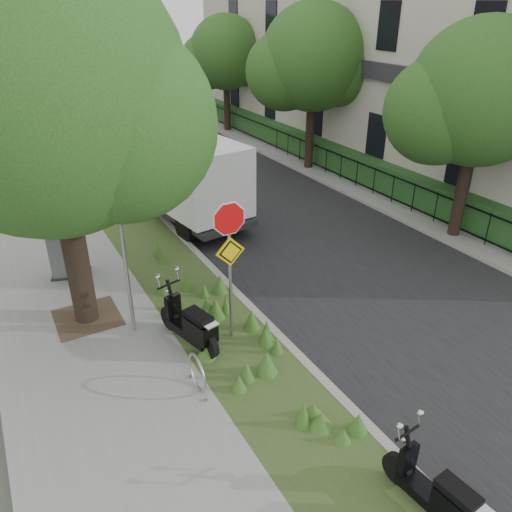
{
  "coord_description": "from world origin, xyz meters",
  "views": [
    {
      "loc": [
        -5.22,
        -7.39,
        6.61
      ],
      "look_at": [
        -0.23,
        1.63,
        1.3
      ],
      "focal_mm": 35.0,
      "sensor_mm": 36.0,
      "label": 1
    }
  ],
  "objects_px": {
    "sign_assembly": "(230,244)",
    "scooter_near": "(194,329)",
    "scooter_far": "(444,502)",
    "utility_cabinet": "(68,254)",
    "box_truck": "(186,175)"
  },
  "relations": [
    {
      "from": "utility_cabinet",
      "to": "box_truck",
      "type": "bearing_deg",
      "value": 27.65
    },
    {
      "from": "scooter_near",
      "to": "scooter_far",
      "type": "height_order",
      "value": "scooter_near"
    },
    {
      "from": "sign_assembly",
      "to": "utility_cabinet",
      "type": "distance_m",
      "value": 5.4
    },
    {
      "from": "box_truck",
      "to": "utility_cabinet",
      "type": "height_order",
      "value": "box_truck"
    },
    {
      "from": "scooter_near",
      "to": "utility_cabinet",
      "type": "bearing_deg",
      "value": 110.53
    },
    {
      "from": "utility_cabinet",
      "to": "sign_assembly",
      "type": "bearing_deg",
      "value": -60.76
    },
    {
      "from": "scooter_near",
      "to": "box_truck",
      "type": "height_order",
      "value": "box_truck"
    },
    {
      "from": "sign_assembly",
      "to": "box_truck",
      "type": "height_order",
      "value": "sign_assembly"
    },
    {
      "from": "scooter_near",
      "to": "utility_cabinet",
      "type": "height_order",
      "value": "utility_cabinet"
    },
    {
      "from": "scooter_far",
      "to": "box_truck",
      "type": "distance_m",
      "value": 12.08
    },
    {
      "from": "sign_assembly",
      "to": "scooter_far",
      "type": "bearing_deg",
      "value": -83.44
    },
    {
      "from": "sign_assembly",
      "to": "scooter_near",
      "type": "relative_size",
      "value": 1.73
    },
    {
      "from": "sign_assembly",
      "to": "utility_cabinet",
      "type": "xyz_separation_m",
      "value": [
        -2.52,
        4.5,
        -1.6
      ]
    },
    {
      "from": "scooter_far",
      "to": "utility_cabinet",
      "type": "xyz_separation_m",
      "value": [
        -3.13,
        9.77,
        0.21
      ]
    },
    {
      "from": "sign_assembly",
      "to": "scooter_near",
      "type": "height_order",
      "value": "sign_assembly"
    }
  ]
}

